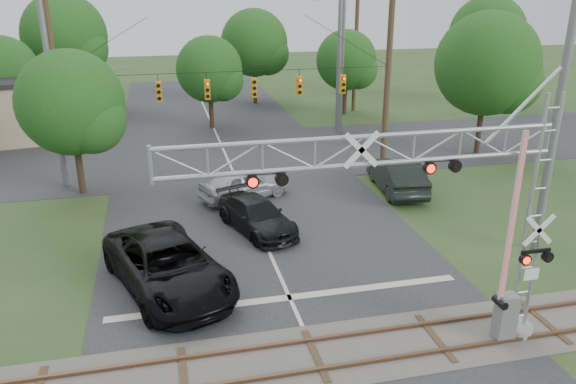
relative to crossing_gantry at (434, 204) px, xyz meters
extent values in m
cube|color=#262729|center=(-3.30, 8.37, -4.88)|extent=(14.00, 90.00, 0.02)
cube|color=#262729|center=(-3.30, 22.37, -4.87)|extent=(90.00, 12.00, 0.02)
cube|color=#4F4B44|center=(-3.30, 0.37, -4.87)|extent=(90.00, 3.20, 0.05)
cube|color=brown|center=(-3.30, -0.35, -4.80)|extent=(90.00, 0.12, 0.14)
cube|color=brown|center=(-3.30, 1.09, -4.80)|extent=(90.00, 0.12, 0.14)
cylinder|color=gray|center=(3.43, 0.07, -4.72)|extent=(0.99, 0.99, 0.33)
cube|color=silver|center=(3.37, -0.26, -2.53)|extent=(0.49, 0.03, 0.38)
cube|color=slate|center=(2.77, -0.15, -4.06)|extent=(0.60, 0.49, 1.65)
cube|color=red|center=(2.49, -0.15, -0.71)|extent=(0.15, 0.10, 5.49)
cylinder|color=slate|center=(-12.80, 18.37, 0.86)|extent=(0.32, 0.32, 11.50)
cylinder|color=#3E2E1C|center=(6.20, 18.37, 0.86)|extent=(0.36, 0.36, 11.50)
cylinder|color=black|center=(-3.30, 18.37, 1.17)|extent=(19.00, 0.03, 0.03)
cube|color=#C6850E|center=(-9.96, 18.37, 0.22)|extent=(0.30, 0.30, 1.10)
cube|color=#C6850E|center=(-7.30, 18.37, 0.22)|extent=(0.30, 0.30, 1.10)
cube|color=#C6850E|center=(-4.63, 18.37, 0.22)|extent=(0.30, 0.30, 1.10)
cube|color=#C6850E|center=(-1.96, 18.37, 0.22)|extent=(0.30, 0.30, 1.10)
cube|color=#C6850E|center=(0.70, 18.37, 0.22)|extent=(0.30, 0.30, 1.10)
cube|color=#C6850E|center=(3.37, 18.37, 0.22)|extent=(0.30, 0.30, 1.10)
imported|color=black|center=(-7.52, 5.53, -3.91)|extent=(5.33, 7.66, 1.94)
imported|color=black|center=(-3.39, 10.02, -4.15)|extent=(3.59, 5.48, 1.47)
imported|color=#A2A5AA|center=(-3.33, 14.20, -4.07)|extent=(5.17, 3.59, 1.63)
imported|color=black|center=(4.99, 13.49, -3.96)|extent=(2.55, 5.79, 1.85)
cylinder|color=slate|center=(5.43, 24.64, 0.12)|extent=(0.22, 0.22, 10.00)
cylinder|color=#3E2E1C|center=(-13.84, 26.52, 1.21)|extent=(0.34, 0.34, 12.20)
cylinder|color=slate|center=(5.92, 26.93, 0.91)|extent=(0.34, 0.34, 11.59)
cylinder|color=slate|center=(7.92, 5.39, 1.20)|extent=(0.34, 0.34, 12.17)
cylinder|color=#3E2E1C|center=(9.57, 33.51, 0.22)|extent=(0.34, 0.34, 10.21)
cylinder|color=#342417|center=(-18.39, 32.30, -3.24)|extent=(0.36, 0.36, 3.30)
sphere|color=#1F4E16|center=(-18.39, 32.30, -0.24)|extent=(5.10, 5.10, 5.10)
cylinder|color=#342417|center=(-14.75, 39.36, -2.58)|extent=(0.36, 0.36, 4.62)
sphere|color=#1F4E16|center=(-14.75, 39.36, 1.62)|extent=(7.13, 7.13, 7.13)
cylinder|color=#342417|center=(-11.76, 16.99, -3.12)|extent=(0.36, 0.36, 3.53)
sphere|color=#1F4E16|center=(-11.76, 16.99, 0.08)|extent=(5.45, 5.45, 5.45)
cylinder|color=#342417|center=(-3.40, 29.94, -3.26)|extent=(0.36, 0.36, 3.25)
sphere|color=#1F4E16|center=(-3.40, 29.94, -0.31)|extent=(5.02, 5.02, 5.02)
cylinder|color=#342417|center=(1.60, 38.71, -2.91)|extent=(0.36, 0.36, 3.96)
sphere|color=#1F4E16|center=(1.60, 38.71, 0.69)|extent=(6.12, 6.12, 6.12)
cylinder|color=#342417|center=(8.35, 32.37, -3.25)|extent=(0.36, 0.36, 3.28)
sphere|color=#1F4E16|center=(8.35, 32.37, -0.27)|extent=(5.06, 5.06, 5.06)
cylinder|color=#342417|center=(13.01, 18.72, -2.78)|extent=(0.36, 0.36, 4.22)
sphere|color=#1F4E16|center=(13.01, 18.72, 1.06)|extent=(6.52, 6.52, 6.52)
cylinder|color=#342417|center=(22.51, 34.22, -2.65)|extent=(0.36, 0.36, 4.47)
sphere|color=#1F4E16|center=(22.51, 34.22, 1.42)|extent=(6.91, 6.91, 6.91)
camera|label=1|loc=(-7.38, -13.40, 5.88)|focal=35.00mm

